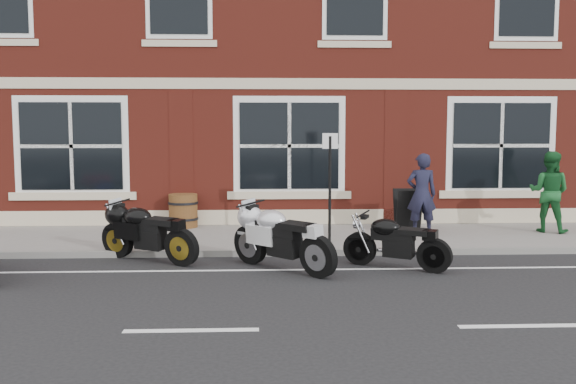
# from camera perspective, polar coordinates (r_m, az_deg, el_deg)

# --- Properties ---
(ground) EXTENTS (80.00, 80.00, 0.00)m
(ground) POSITION_cam_1_polar(r_m,az_deg,el_deg) (10.71, -6.88, -7.19)
(ground) COLOR black
(ground) RESTS_ON ground
(sidewalk) EXTENTS (30.00, 3.00, 0.12)m
(sidewalk) POSITION_cam_1_polar(r_m,az_deg,el_deg) (13.63, -5.92, -4.14)
(sidewalk) COLOR slate
(sidewalk) RESTS_ON ground
(kerb) EXTENTS (30.00, 0.16, 0.12)m
(kerb) POSITION_cam_1_polar(r_m,az_deg,el_deg) (12.08, -6.37, -5.42)
(kerb) COLOR slate
(kerb) RESTS_ON ground
(pub_building) EXTENTS (24.00, 12.00, 12.00)m
(pub_building) POSITION_cam_1_polar(r_m,az_deg,el_deg) (21.23, -4.84, 15.49)
(pub_building) COLOR maroon
(pub_building) RESTS_ON ground
(moto_sport_black) EXTENTS (1.90, 1.27, 0.97)m
(moto_sport_black) POSITION_cam_1_polar(r_m,az_deg,el_deg) (11.75, -12.36, -3.36)
(moto_sport_black) COLOR black
(moto_sport_black) RESTS_ON ground
(moto_sport_silver) EXTENTS (1.68, 1.72, 1.02)m
(moto_sport_silver) POSITION_cam_1_polar(r_m,az_deg,el_deg) (10.79, -0.54, -3.90)
(moto_sport_silver) COLOR black
(moto_sport_silver) RESTS_ON ground
(moto_naked_black) EXTENTS (1.69, 1.09, 0.86)m
(moto_naked_black) POSITION_cam_1_polar(r_m,az_deg,el_deg) (11.06, 9.45, -4.22)
(moto_naked_black) COLOR black
(moto_naked_black) RESTS_ON ground
(pedestrian_left) EXTENTS (0.65, 0.44, 1.73)m
(pedestrian_left) POSITION_cam_1_polar(r_m,az_deg,el_deg) (13.87, 11.79, -0.19)
(pedestrian_left) COLOR black
(pedestrian_left) RESTS_ON sidewalk
(pedestrian_right) EXTENTS (1.08, 1.04, 1.76)m
(pedestrian_right) POSITION_cam_1_polar(r_m,az_deg,el_deg) (15.06, 22.20, 0.02)
(pedestrian_right) COLOR #165023
(pedestrian_right) RESTS_ON sidewalk
(a_board_sign) EXTENTS (0.58, 0.40, 0.93)m
(a_board_sign) POSITION_cam_1_polar(r_m,az_deg,el_deg) (14.36, 10.59, -1.59)
(a_board_sign) COLOR black
(a_board_sign) RESTS_ON sidewalk
(barrel_planter) EXTENTS (0.69, 0.69, 0.76)m
(barrel_planter) POSITION_cam_1_polar(r_m,az_deg,el_deg) (14.86, -9.30, -1.65)
(barrel_planter) COLOR #4E3B14
(barrel_planter) RESTS_ON sidewalk
(parking_sign) EXTENTS (0.31, 0.06, 2.16)m
(parking_sign) POSITION_cam_1_polar(r_m,az_deg,el_deg) (12.72, 3.74, 1.12)
(parking_sign) COLOR black
(parking_sign) RESTS_ON sidewalk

